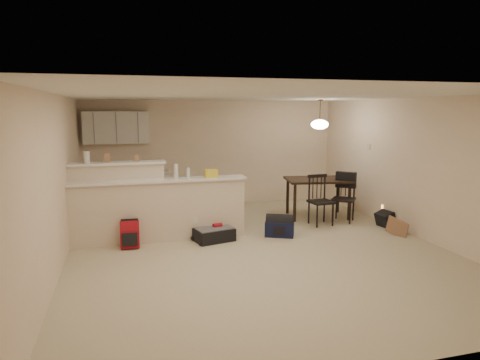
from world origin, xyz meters
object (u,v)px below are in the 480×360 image
object	(u,v)px
dining_chair_far	(343,198)
suitcase	(214,235)
red_backpack	(130,234)
dining_chair_near	(321,200)
black_daypack	(385,219)
dining_table	(318,183)
navy_duffel	(280,229)
pendant_lamp	(320,124)

from	to	relation	value
dining_chair_far	suitcase	xyz separation A→B (m)	(-2.85, -0.61, -0.38)
red_backpack	dining_chair_near	bearing A→B (deg)	10.52
red_backpack	black_daypack	bearing A→B (deg)	3.18
dining_table	dining_chair_near	size ratio (longest dim) A/B	1.46
red_backpack	navy_duffel	bearing A→B (deg)	2.36
dining_table	dining_chair_far	distance (m)	0.65
pendant_lamp	red_backpack	bearing A→B (deg)	-164.31
dining_chair_far	dining_table	bearing A→B (deg)	165.44
pendant_lamp	suitcase	xyz separation A→B (m)	(-2.51, -1.11, -1.88)
dining_chair_near	black_daypack	bearing A→B (deg)	-26.44
dining_chair_near	navy_duffel	world-z (taller)	dining_chair_near
pendant_lamp	navy_duffel	world-z (taller)	pendant_lamp
dining_table	navy_duffel	world-z (taller)	dining_table
pendant_lamp	suitcase	size ratio (longest dim) A/B	0.94
pendant_lamp	black_daypack	distance (m)	2.35
black_daypack	suitcase	bearing A→B (deg)	82.09
pendant_lamp	black_daypack	world-z (taller)	pendant_lamp
black_daypack	dining_chair_near	bearing A→B (deg)	59.78
dining_chair_near	navy_duffel	bearing A→B (deg)	-158.39
dining_table	red_backpack	distance (m)	4.12
dining_chair_near	suitcase	size ratio (longest dim) A/B	1.52
red_backpack	dining_chair_far	bearing A→B (deg)	11.24
dining_table	pendant_lamp	bearing A→B (deg)	-143.61
dining_chair_far	suitcase	distance (m)	2.94
suitcase	black_daypack	size ratio (longest dim) A/B	1.97
navy_duffel	black_daypack	xyz separation A→B (m)	(2.24, 0.04, 0.01)
black_daypack	navy_duffel	bearing A→B (deg)	83.07
navy_duffel	dining_table	bearing A→B (deg)	66.99
dining_table	dining_chair_far	xyz separation A→B (m)	(0.34, -0.50, -0.24)
pendant_lamp	suitcase	world-z (taller)	pendant_lamp
dining_table	dining_chair_far	world-z (taller)	dining_chair_far
dining_chair_near	red_backpack	world-z (taller)	dining_chair_near
dining_chair_near	navy_duffel	size ratio (longest dim) A/B	1.95
dining_chair_far	black_daypack	bearing A→B (deg)	-4.35
black_daypack	dining_table	bearing A→B (deg)	32.55
suitcase	red_backpack	bearing A→B (deg)	166.21
dining_table	red_backpack	bearing A→B (deg)	-154.49
dining_chair_near	dining_chair_far	xyz separation A→B (m)	(0.57, 0.13, -0.01)
red_backpack	dining_table	bearing A→B (deg)	18.86
suitcase	dining_chair_far	bearing A→B (deg)	-1.77
dining_chair_near	red_backpack	size ratio (longest dim) A/B	2.20
pendant_lamp	dining_chair_far	world-z (taller)	pendant_lamp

